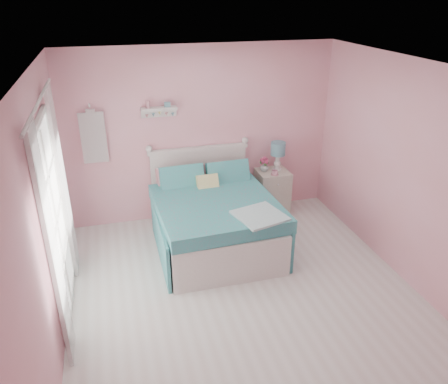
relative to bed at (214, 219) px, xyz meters
name	(u,v)px	position (x,y,z in m)	size (l,w,h in m)	color
floor	(246,298)	(0.08, -1.27, -0.39)	(4.50, 4.50, 0.00)	silver
room_shell	(250,173)	(0.08, -1.27, 1.19)	(4.50, 4.50, 4.50)	pink
bed	(214,219)	(0.00, 0.00, 0.00)	(1.61, 1.98, 1.13)	silver
nightstand	(272,191)	(1.14, 0.73, -0.05)	(0.48, 0.47, 0.69)	beige
table_lamp	(278,151)	(1.22, 0.77, 0.61)	(0.22, 0.22, 0.45)	white
vase	(264,167)	(1.00, 0.77, 0.37)	(0.13, 0.13, 0.14)	#B8C4C1
teacup	(275,173)	(1.11, 0.59, 0.34)	(0.09, 0.09, 0.07)	pink
roses	(265,160)	(1.00, 0.76, 0.48)	(0.14, 0.11, 0.12)	#BC406B
wall_shelf	(159,110)	(-0.55, 0.92, 1.34)	(0.50, 0.15, 0.25)	silver
hanging_dress	(94,138)	(-1.48, 0.91, 1.01)	(0.34, 0.03, 0.72)	white
french_door	(56,223)	(-1.90, -0.87, 0.68)	(0.04, 1.32, 2.16)	silver
curtain_near	(53,252)	(-1.84, -1.61, 0.79)	(0.04, 0.40, 2.32)	white
curtain_far	(63,185)	(-1.84, -0.12, 0.79)	(0.04, 0.40, 2.32)	white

